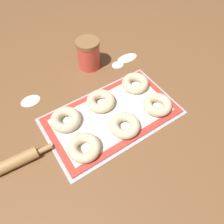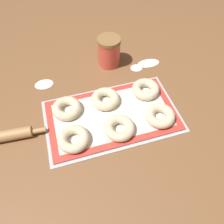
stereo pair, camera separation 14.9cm
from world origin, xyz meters
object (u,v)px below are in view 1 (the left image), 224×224
bagel_back_right (135,83)px  flour_canister (89,54)px  baking_tray (112,116)px  bagel_back_left (66,119)px  bagel_back_center (101,101)px  bagel_front_left (84,148)px  bagel_front_center (125,125)px  bagel_front_right (157,105)px

bagel_back_right → flour_canister: size_ratio=0.84×
bagel_back_right → baking_tray: bearing=-156.3°
bagel_back_left → bagel_back_right: (0.33, 0.01, 0.00)m
bagel_back_left → flour_canister: 0.34m
baking_tray → bagel_back_center: bearing=94.1°
baking_tray → bagel_front_left: 0.18m
bagel_back_left → bagel_back_center: (0.16, 0.00, 0.00)m
flour_canister → bagel_front_left: bearing=-122.3°
baking_tray → flour_canister: size_ratio=3.80×
bagel_front_center → bagel_front_right: size_ratio=1.00×
bagel_front_left → bagel_front_right: 0.33m
bagel_front_left → bagel_back_center: same height
bagel_front_right → flour_canister: 0.39m
bagel_back_right → flour_canister: flour_canister is taller
bagel_front_left → bagel_front_right: size_ratio=1.00×
bagel_front_right → bagel_back_left: same height
bagel_back_left → bagel_back_right: same height
bagel_front_left → flour_canister: 0.45m
bagel_front_center → bagel_front_right: same height
bagel_front_right → bagel_back_center: (-0.17, 0.14, 0.00)m
bagel_front_left → bagel_back_center: 0.21m
bagel_back_center → bagel_back_right: size_ratio=1.00×
flour_canister → bagel_back_left: bearing=-135.0°
baking_tray → bagel_front_left: bagel_front_left is taller
bagel_front_center → bagel_back_left: bearing=139.4°
bagel_front_center → flour_canister: 0.39m
bagel_front_left → bagel_front_center: (0.17, -0.00, 0.00)m
bagel_front_left → bagel_back_right: 0.36m
bagel_front_center → bagel_front_right: (0.16, 0.01, 0.00)m
baking_tray → bagel_back_left: bagel_back_left is taller
baking_tray → bagel_front_right: 0.18m
bagel_back_center → flour_canister: (0.08, 0.24, 0.04)m
baking_tray → bagel_back_center: size_ratio=4.51×
bagel_front_center → flour_canister: bearing=79.2°
bagel_front_left → flour_canister: bearing=57.7°
flour_canister → bagel_front_right: bearing=-76.4°
bagel_front_center → flour_canister: (0.07, 0.38, 0.04)m
bagel_front_left → bagel_back_center: bearing=42.4°
bagel_front_left → flour_canister: flour_canister is taller
bagel_front_center → flour_canister: size_ratio=0.84×
bagel_front_center → bagel_back_right: size_ratio=1.00×
baking_tray → bagel_back_center: 0.07m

